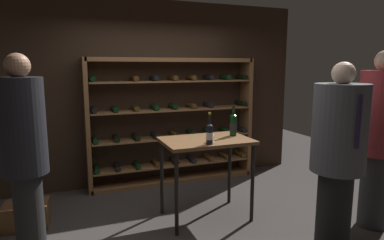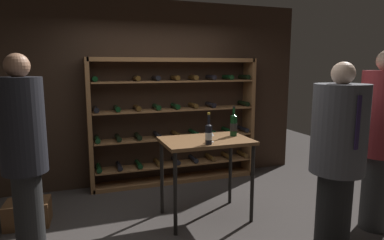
# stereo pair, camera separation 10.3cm
# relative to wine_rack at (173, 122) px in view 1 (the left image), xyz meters

# --- Properties ---
(ground_plane) EXTENTS (9.32, 9.32, 0.00)m
(ground_plane) POSITION_rel_wine_rack_xyz_m (-0.28, -1.45, -0.97)
(ground_plane) COLOR #383330
(back_wall) EXTENTS (4.93, 0.10, 2.82)m
(back_wall) POSITION_rel_wine_rack_xyz_m (-0.28, 0.21, 0.45)
(back_wall) COLOR #332319
(back_wall) RESTS_ON ground
(wine_rack) EXTENTS (2.64, 0.32, 1.95)m
(wine_rack) POSITION_rel_wine_rack_xyz_m (0.00, 0.00, 0.00)
(wine_rack) COLOR brown
(wine_rack) RESTS_ON ground
(tasting_table) EXTENTS (1.04, 0.68, 0.98)m
(tasting_table) POSITION_rel_wine_rack_xyz_m (-0.03, -1.37, -0.11)
(tasting_table) COLOR brown
(tasting_table) RESTS_ON ground
(person_bystander_red_print) EXTENTS (0.52, 0.52, 1.87)m
(person_bystander_red_print) POSITION_rel_wine_rack_xyz_m (0.91, -2.43, 0.05)
(person_bystander_red_print) COLOR black
(person_bystander_red_print) RESTS_ON ground
(person_guest_blue_shirt) EXTENTS (0.47, 0.47, 2.00)m
(person_guest_blue_shirt) POSITION_rel_wine_rack_xyz_m (1.67, -2.26, 0.13)
(person_guest_blue_shirt) COLOR #2E2E2E
(person_guest_blue_shirt) RESTS_ON ground
(person_host_in_suit) EXTENTS (0.41, 0.41, 1.94)m
(person_host_in_suit) POSITION_rel_wine_rack_xyz_m (-1.94, -1.52, 0.11)
(person_host_in_suit) COLOR black
(person_host_in_suit) RESTS_ON ground
(wine_crate) EXTENTS (0.50, 0.37, 0.29)m
(wine_crate) POSITION_rel_wine_rack_xyz_m (-2.05, -0.86, -0.82)
(wine_crate) COLOR brown
(wine_crate) RESTS_ON ground
(wine_bottle_gold_foil) EXTENTS (0.08, 0.08, 0.35)m
(wine_bottle_gold_foil) POSITION_rel_wine_rack_xyz_m (-0.11, -1.62, 0.13)
(wine_bottle_gold_foil) COLOR black
(wine_bottle_gold_foil) RESTS_ON tasting_table
(wine_bottle_black_capsule) EXTENTS (0.09, 0.09, 0.37)m
(wine_bottle_black_capsule) POSITION_rel_wine_rack_xyz_m (0.35, -1.31, 0.15)
(wine_bottle_black_capsule) COLOR black
(wine_bottle_black_capsule) RESTS_ON tasting_table
(wine_glass_stemmed_left) EXTENTS (0.07, 0.07, 0.14)m
(wine_glass_stemmed_left) POSITION_rel_wine_rack_xyz_m (-0.04, -1.52, 0.11)
(wine_glass_stemmed_left) COLOR silver
(wine_glass_stemmed_left) RESTS_ON tasting_table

